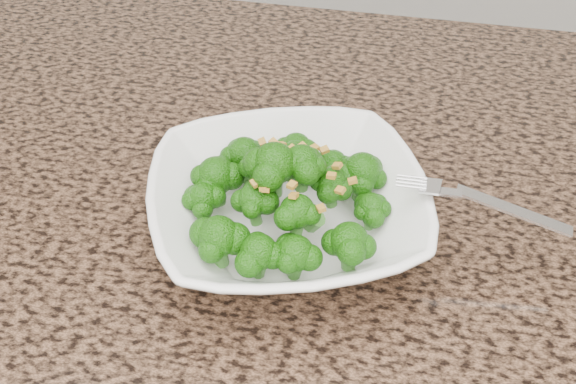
# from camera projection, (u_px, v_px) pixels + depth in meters

# --- Properties ---
(granite_counter) EXTENTS (1.64, 1.04, 0.03)m
(granite_counter) POSITION_uv_depth(u_px,v_px,m) (108.00, 267.00, 0.65)
(granite_counter) COLOR brown
(granite_counter) RESTS_ON cabinet
(bowl) EXTENTS (0.31, 0.31, 0.06)m
(bowl) POSITION_uv_depth(u_px,v_px,m) (288.00, 209.00, 0.64)
(bowl) COLOR white
(bowl) RESTS_ON granite_counter
(broccoli_pile) EXTENTS (0.21, 0.21, 0.06)m
(broccoli_pile) POSITION_uv_depth(u_px,v_px,m) (288.00, 155.00, 0.60)
(broccoli_pile) COLOR #1D650B
(broccoli_pile) RESTS_ON bowl
(garlic_topping) EXTENTS (0.13, 0.13, 0.01)m
(garlic_topping) POSITION_uv_depth(u_px,v_px,m) (288.00, 121.00, 0.58)
(garlic_topping) COLOR #BA8A2D
(garlic_topping) RESTS_ON broccoli_pile
(fork) EXTENTS (0.17, 0.04, 0.01)m
(fork) POSITION_uv_depth(u_px,v_px,m) (455.00, 194.00, 0.60)
(fork) COLOR silver
(fork) RESTS_ON bowl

